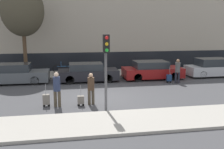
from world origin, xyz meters
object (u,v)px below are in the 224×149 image
Objects in this scene: parked_car_2 at (152,70)px; trolley_right at (169,78)px; pedestrian_left at (57,87)px; bare_tree_near_crossing at (22,10)px; parked_car_0 at (13,74)px; trolley_left at (46,99)px; parked_car_1 at (88,73)px; pedestrian_center at (91,87)px; parked_bicycle at (64,69)px; traffic_light at (106,58)px; parked_car_3 at (213,68)px; trolley_center at (81,100)px; pedestrian_right at (178,70)px.

parked_car_2 is 1.72m from trolley_right.
bare_tree_near_crossing is at bearing 120.04° from pedestrian_left.
parked_car_0 is 4.18× the size of trolley_right.
parked_car_0 reaches higher than trolley_left.
bare_tree_near_crossing is at bearing 75.37° from parked_car_0.
parked_car_0 is 1.10× the size of parked_car_1.
pedestrian_center is 1.44× the size of trolley_right.
parked_bicycle is at bearing 100.13° from pedestrian_left.
trolley_right is 0.32× the size of traffic_light.
parked_car_2 is at bearing -12.69° from bare_tree_near_crossing.
parked_car_3 reaches higher than trolley_right.
trolley_right reaches higher than parked_bicycle.
trolley_center is (-10.70, -5.85, -0.35)m from parked_car_3.
parked_car_2 is 2.57× the size of pedestrian_left.
bare_tree_near_crossing reaches higher than pedestrian_center.
parked_car_0 is 4.43× the size of trolley_center.
trolley_left is 0.72× the size of pedestrian_center.
pedestrian_center is (-0.24, -5.51, 0.28)m from parked_car_1.
bare_tree_near_crossing is at bearing 118.65° from traffic_light.
parked_car_3 is at bearing 1.39° from parked_car_2.
pedestrian_center is at bearing -132.28° from parked_car_2.
traffic_light is at bearing -61.35° from bare_tree_near_crossing.
pedestrian_right is at bearing 15.44° from pedestrian_center.
pedestrian_center is 0.45× the size of traffic_light.
trolley_center is at bearing -97.74° from parked_car_1.
trolley_center is 8.65m from parked_bicycle.
pedestrian_right is at bearing -30.35° from parked_bicycle.
pedestrian_center is 0.81m from trolley_center.
parked_car_2 is at bearing -178.61° from parked_car_3.
trolley_left is 8.97m from trolley_right.
pedestrian_left reaches higher than parked_car_0.
parked_car_1 is 2.40× the size of parked_bicycle.
trolley_right is at bearing -14.66° from parked_car_1.
pedestrian_left is at bearing -90.91° from parked_bicycle.
parked_car_1 is 5.72m from trolley_center.
bare_tree_near_crossing reaches higher than parked_car_2.
trolley_left is at bearing 174.07° from trolley_center.
pedestrian_right is (6.85, 3.99, 0.63)m from trolley_center.
trolley_right is (5.81, 4.05, -0.56)m from pedestrian_center.
traffic_light is (-5.74, -5.15, 1.58)m from pedestrian_right.
bare_tree_near_crossing reaches higher than parked_car_0.
parked_car_0 is 7.48m from pedestrian_center.
pedestrian_center is at bearing 113.78° from traffic_light.
parked_car_0 is at bearing -166.52° from pedestrian_right.
trolley_left is 0.69× the size of pedestrian_right.
parked_car_0 is at bearing 178.09° from parked_car_1.
parked_car_3 is at bearing -13.18° from parked_bicycle.
parked_car_2 reaches higher than parked_car_1.
parked_car_1 is 3.42m from parked_bicycle.
bare_tree_near_crossing is (-4.91, 9.00, 2.52)m from traffic_light.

